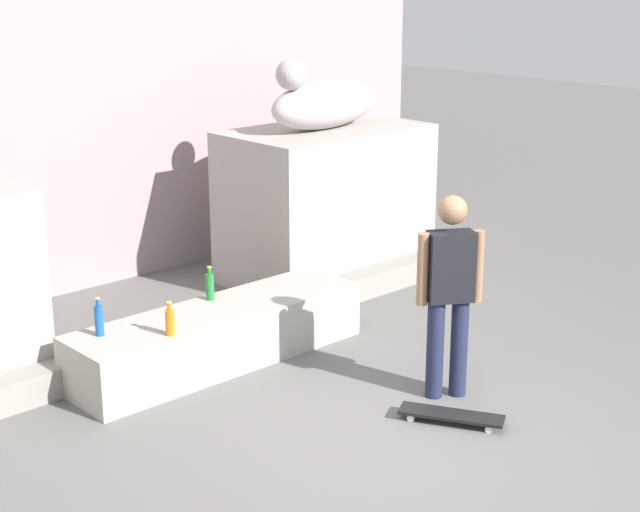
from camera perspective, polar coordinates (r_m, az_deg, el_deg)
name	(u,v)px	position (r m, az deg, el deg)	size (l,w,h in m)	color
ground_plane	(406,450)	(7.19, 5.06, -11.28)	(40.00, 40.00, 0.00)	#605E5B
pedestal_right	(326,203)	(10.72, 0.33, 3.12)	(2.20, 1.31, 1.66)	#A39E93
statue_reclining_right	(324,102)	(10.49, 0.21, 9.01)	(1.65, 0.74, 0.78)	#B2A6A8
ledge_block	(219,335)	(8.58, -5.94, -4.65)	(2.76, 0.72, 0.50)	#A39E93
skater	(450,288)	(7.72, 7.60, -1.87)	(0.47, 0.36, 1.67)	#1E233F
skateboard	(451,415)	(7.59, 7.70, -9.22)	(0.56, 0.80, 0.08)	black
bottle_green	(210,286)	(8.68, -6.47, -1.75)	(0.07, 0.07, 0.31)	#1E722D
bottle_orange	(170,321)	(7.92, -8.78, -3.81)	(0.08, 0.08, 0.28)	orange
bottle_blue	(99,320)	(8.01, -12.82, -3.66)	(0.07, 0.07, 0.32)	#194C99
stair_step	(186,333)	(9.00, -7.85, -4.48)	(6.96, 0.50, 0.26)	gray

